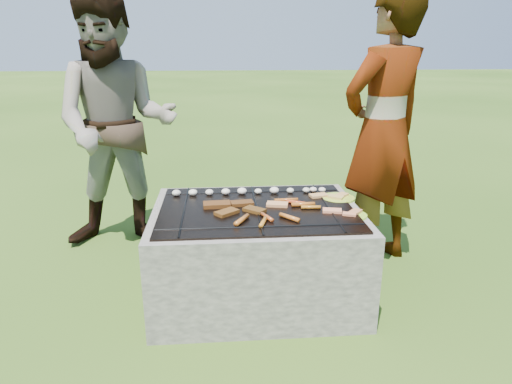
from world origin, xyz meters
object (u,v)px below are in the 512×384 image
at_px(bystander, 117,126).
at_px(fire_pit, 257,256).
at_px(plate_near, 352,215).
at_px(cook, 383,132).
at_px(plate_far, 338,198).

bearing_deg(bystander, fire_pit, -41.40).
xyz_separation_m(plate_near, cook, (0.39, 0.63, 0.38)).
relative_size(plate_near, bystander, 0.11).
bearing_deg(plate_near, cook, 58.51).
relative_size(plate_far, plate_near, 1.00).
height_order(fire_pit, plate_near, plate_near).
xyz_separation_m(fire_pit, bystander, (-1.02, 0.93, 0.71)).
bearing_deg(plate_far, fire_pit, -164.05).
bearing_deg(fire_pit, plate_near, -15.95).
relative_size(fire_pit, cook, 0.66).
xyz_separation_m(plate_far, plate_near, (0.00, -0.32, -0.00)).
distance_m(fire_pit, plate_far, 0.67).
bearing_deg(plate_far, plate_near, -89.82).
height_order(plate_far, bystander, bystander).
height_order(plate_far, cook, cook).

